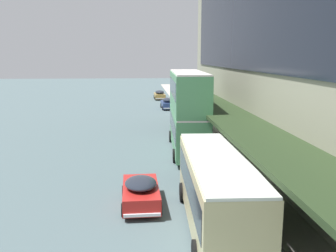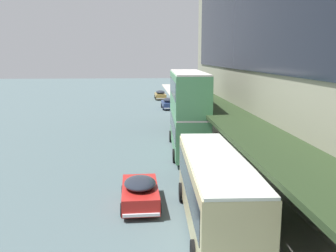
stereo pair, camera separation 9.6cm
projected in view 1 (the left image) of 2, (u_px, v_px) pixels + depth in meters
transit_bus_kerbside_front at (216, 188)px, 16.42m from camera, size 2.96×9.76×3.34m
transit_bus_kerbside_rear at (188, 109)px, 29.68m from camera, size 2.98×10.34×6.40m
sedan_lead_mid at (141, 192)px, 19.18m from camera, size 2.04×4.27×1.53m
sedan_oncoming_front at (167, 103)px, 54.33m from camera, size 1.89×4.64×1.63m
sedan_trailing_near at (160, 95)px, 66.26m from camera, size 2.01×4.90×1.60m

